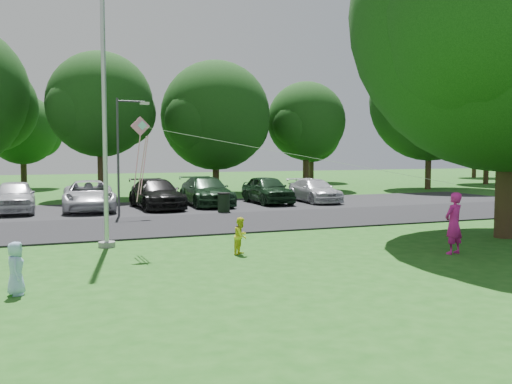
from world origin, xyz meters
name	(u,v)px	position (x,y,z in m)	size (l,w,h in m)	color
ground	(283,271)	(0.00, 0.00, 0.00)	(120.00, 120.00, 0.00)	#1B5416
park_road	(187,224)	(0.00, 9.00, 0.03)	(60.00, 6.00, 0.06)	black
parking_strip	(153,208)	(0.00, 15.50, 0.03)	(42.00, 7.00, 0.06)	black
flagpole	(104,107)	(-3.50, 5.00, 4.17)	(0.50, 0.50, 10.00)	#B7BABF
street_lamp	(123,146)	(-1.83, 12.68, 3.08)	(1.44, 0.27, 5.12)	#3F3F44
trash_can	(224,203)	(2.66, 12.44, 0.47)	(0.59, 0.59, 0.94)	black
big_tree	(511,21)	(8.88, 1.97, 7.04)	(10.86, 10.34, 12.50)	#332316
tree_row	(149,106)	(1.59, 24.23, 5.71)	(64.35, 11.94, 10.88)	#332316
horizon_trees	(156,133)	(4.06, 33.88, 4.30)	(77.46, 7.20, 7.02)	#332316
parked_cars	(149,194)	(-0.16, 15.48, 0.76)	(20.03, 5.50, 1.48)	silver
woman	(454,223)	(5.34, 0.28, 0.86)	(0.63, 0.41, 1.73)	#CD1B8D
child_yellow	(241,236)	(-0.18, 2.41, 0.52)	(0.50, 0.39, 1.03)	yellow
child_blue	(16,268)	(-5.90, -0.14, 0.54)	(0.53, 0.34, 1.08)	#9ABEED
kite	(152,144)	(-2.37, 3.62, 3.07)	(8.29, 3.72, 2.41)	pink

